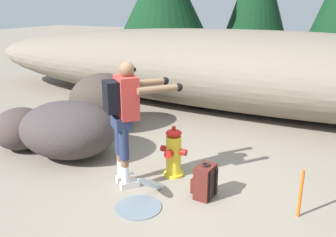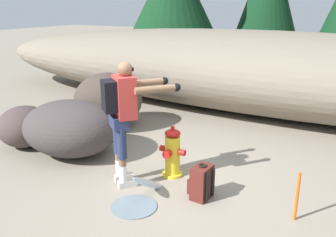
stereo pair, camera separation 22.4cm
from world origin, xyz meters
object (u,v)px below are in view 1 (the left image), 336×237
Objects in this scene: fire_hydrant at (174,153)px; survey_stake at (301,194)px; boulder_mid at (104,101)px; boulder_outlier at (21,129)px; boulder_large at (69,129)px; boulder_small at (62,119)px; utility_worker at (126,109)px; spare_backpack at (205,182)px.

fire_hydrant reaches higher than survey_stake.
boulder_outlier is at bearing -111.63° from boulder_mid.
boulder_large is (-1.84, -0.12, 0.11)m from fire_hydrant.
boulder_large is at bearing 177.21° from survey_stake.
fire_hydrant reaches higher than boulder_small.
boulder_outlier reaches higher than boulder_small.
survey_stake is at bearing -2.79° from boulder_large.
fire_hydrant is at bearing 3.72° from boulder_large.
fire_hydrant is 0.44× the size of utility_worker.
survey_stake is (1.16, 0.08, 0.08)m from spare_backpack.
boulder_small is at bearing -121.94° from boulder_mid.
boulder_small is at bearing 168.73° from survey_stake.
boulder_mid is 0.88m from boulder_small.
boulder_mid is 2.27× the size of survey_stake.
survey_stake is (4.41, -0.88, -0.02)m from boulder_small.
utility_worker is at bearing -16.16° from boulder_large.
boulder_mid is at bearing -26.57° from spare_backpack.
fire_hydrant is 0.74m from spare_backpack.
boulder_outlier is (-0.17, -0.83, 0.04)m from boulder_small.
utility_worker is at bearing -26.88° from boulder_small.
boulder_outlier is at bearing 122.76° from utility_worker.
boulder_mid is at bearing 82.98° from utility_worker.
boulder_outlier is (-2.79, -0.25, 0.01)m from fire_hydrant.
utility_worker reaches higher than survey_stake.
boulder_large is at bearing 7.92° from boulder_outlier.
boulder_large is 1.06m from boulder_small.
boulder_mid is at bearing 158.05° from survey_stake.
boulder_large is at bearing -1.61° from spare_backpack.
fire_hydrant is 1.01m from utility_worker.
boulder_large is at bearing -76.66° from boulder_mid.
spare_backpack is 3.39m from boulder_small.
boulder_large reaches higher than boulder_small.
boulder_small is (-0.78, 0.70, -0.13)m from boulder_large.
spare_backpack is 3.28m from boulder_mid.
boulder_mid is 1.68m from boulder_outlier.
boulder_outlier is at bearing -101.39° from boulder_small.
spare_backpack is at bearing -30.85° from boulder_mid.
boulder_small is at bearing 167.47° from fire_hydrant.
utility_worker is at bearing -6.63° from boulder_outlier.
spare_backpack is 0.45× the size of boulder_small.
fire_hydrant is 1.81m from survey_stake.
fire_hydrant is at bearing -26.46° from spare_backpack.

